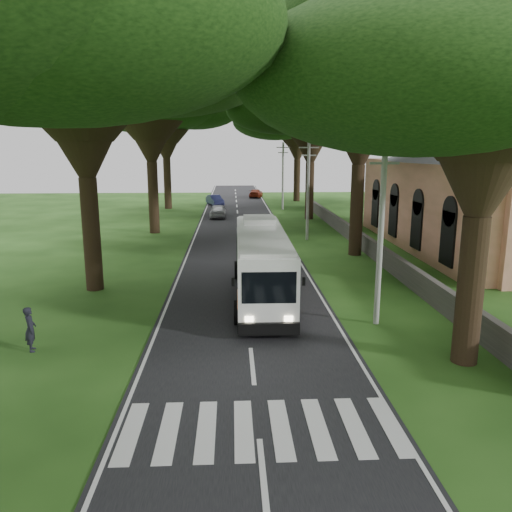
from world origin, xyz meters
TOP-DOWN VIEW (x-y plane):
  - ground at (0.00, 0.00)m, footprint 140.00×140.00m
  - road at (0.00, 25.00)m, footprint 8.00×120.00m
  - crosswalk at (0.00, -2.00)m, footprint 8.00×3.00m
  - property_wall at (9.00, 24.00)m, footprint 0.35×50.00m
  - church at (17.86, 21.55)m, footprint 14.00×24.00m
  - pole_near at (5.50, 6.00)m, footprint 1.60×0.24m
  - pole_mid at (5.50, 26.00)m, footprint 1.60×0.24m
  - pole_far at (5.50, 46.00)m, footprint 1.60×0.24m
  - tree_l_mida at (-8.00, 12.00)m, footprint 16.35×16.35m
  - tree_l_midb at (-7.50, 30.00)m, footprint 13.26×13.26m
  - tree_l_far at (-8.50, 48.00)m, footprint 15.08×15.08m
  - tree_r_near at (7.50, 2.00)m, footprint 14.78×14.78m
  - tree_r_mida at (8.00, 20.00)m, footprint 14.27×14.27m
  - tree_r_midb at (7.50, 38.00)m, footprint 15.68×15.68m
  - tree_r_far at (8.50, 56.00)m, footprint 16.22×16.22m
  - coach_bus at (0.80, 10.08)m, footprint 2.82×11.59m
  - distant_car_a at (-2.14, 39.30)m, footprint 1.74×4.22m
  - distant_car_b at (-2.85, 51.12)m, footprint 2.62×4.20m
  - distant_car_c at (3.00, 61.16)m, footprint 2.42×4.42m
  - pedestrian at (-8.15, 3.74)m, footprint 0.59×0.72m

SIDE VIEW (x-z plane):
  - ground at x=0.00m, z-range 0.00..0.00m
  - crosswalk at x=0.00m, z-range -0.01..0.01m
  - road at x=0.00m, z-range -0.01..0.03m
  - property_wall at x=9.00m, z-range 0.00..1.20m
  - distant_car_c at x=3.00m, z-range 0.03..1.25m
  - distant_car_b at x=-2.85m, z-range 0.03..1.34m
  - distant_car_a at x=-2.14m, z-range 0.03..1.46m
  - pedestrian at x=-8.15m, z-range 0.00..1.70m
  - coach_bus at x=0.80m, z-range 0.13..3.54m
  - pole_near at x=5.50m, z-range 0.18..8.18m
  - pole_mid at x=5.50m, z-range 0.18..8.18m
  - pole_far at x=5.50m, z-range 0.18..8.18m
  - church at x=17.86m, z-range -0.89..10.71m
  - tree_r_near at x=7.50m, z-range 3.58..17.20m
  - tree_r_far at x=8.50m, z-range 4.13..19.43m
  - tree_r_midb at x=7.50m, z-range 4.29..19.72m
  - tree_l_mida at x=-8.00m, z-range 4.23..19.79m
  - tree_l_far at x=-8.50m, z-range 4.51..20.17m
  - tree_l_midb at x=-7.50m, z-range 4.78..20.35m
  - tree_r_mida at x=8.00m, z-range 4.77..20.69m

